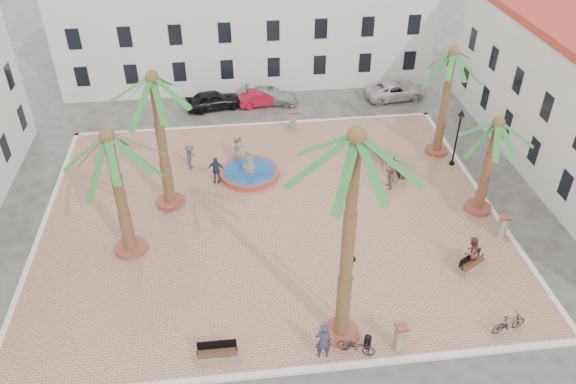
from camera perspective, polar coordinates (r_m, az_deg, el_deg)
name	(u,v)px	position (r m, az deg, el deg)	size (l,w,h in m)	color
ground	(271,215)	(32.91, -1.73, -2.39)	(120.00, 120.00, 0.00)	#56544F
plaza	(271,214)	(32.87, -1.73, -2.29)	(26.00, 22.00, 0.15)	tan
kerb_n	(257,124)	(42.08, -3.21, 6.86)	(26.30, 0.30, 0.16)	silver
kerb_s	(296,371)	(25.12, 0.84, -17.72)	(26.30, 0.30, 0.16)	silver
kerb_e	(484,198)	(36.14, 19.24, -0.61)	(0.30, 22.30, 0.16)	silver
kerb_w	(41,232)	(34.53, -23.78, -3.70)	(0.30, 22.30, 0.16)	silver
building_north	(246,22)	(48.46, -4.25, 16.82)	(30.40, 7.40, 9.50)	silver
fountain	(249,172)	(36.01, -3.95, 2.07)	(3.78, 3.78, 1.95)	#AA4A3A
palm_nw	(154,93)	(30.65, -13.42, 9.73)	(5.41, 5.41, 8.49)	#AA4A3A
palm_sw	(111,152)	(27.99, -17.56, 3.85)	(5.64, 5.64, 7.40)	#AA4A3A
palm_s	(355,161)	(20.22, 6.81, 3.15)	(5.41, 5.41, 10.70)	#AA4A3A
palm_e	(496,135)	(32.38, 20.33, 5.41)	(5.07, 5.07, 6.12)	#AA4A3A
palm_ne	(452,65)	(37.05, 16.30, 12.33)	(4.95, 4.95, 7.48)	#AA4A3A
bench_s	(218,355)	(25.38, -7.16, -16.10)	(1.81, 0.57, 0.95)	gray
bench_se	(471,265)	(30.54, 18.13, -7.10)	(1.74, 1.30, 0.90)	gray
bench_e	(399,173)	(36.44, 11.20, 1.87)	(0.66, 1.89, 0.98)	gray
bench_ne	(377,153)	(38.26, 9.04, 3.91)	(1.17, 2.04, 1.03)	gray
lamppost_s	(349,276)	(24.75, 6.21, -8.46)	(0.47, 0.47, 4.36)	black
lamppost_e	(459,128)	(37.39, 16.96, 6.23)	(0.44, 0.44, 4.00)	black
bollard_se	(400,337)	(25.68, 11.31, -14.23)	(0.56, 0.56, 1.42)	gray
bollard_n	(293,121)	(40.72, 0.49, 7.27)	(0.56, 0.56, 1.54)	gray
bollard_e	(502,226)	(32.92, 20.96, -3.25)	(0.50, 0.50, 1.37)	gray
litter_bin	(368,342)	(25.83, 8.08, -14.84)	(0.32, 0.32, 0.63)	black
cyclist_a	(323,341)	(24.80, 3.60, -14.85)	(0.72, 0.47, 1.96)	#2C2D43
bicycle_a	(356,346)	(25.46, 6.93, -15.23)	(0.59, 1.69, 0.89)	black
cyclist_b	(471,252)	(30.29, 18.10, -5.81)	(0.90, 0.70, 1.84)	brown
bicycle_b	(509,323)	(27.85, 21.54, -12.29)	(0.50, 1.76, 1.06)	black
pedestrian_fountain_a	(238,147)	(37.41, -5.14, 4.55)	(0.88, 0.58, 1.81)	#8D6E5B
pedestrian_fountain_b	(216,170)	(35.24, -7.35, 2.25)	(1.06, 0.44, 1.81)	#2C3650
pedestrian_north	(190,157)	(36.86, -9.90, 3.53)	(1.11, 0.64, 1.72)	#45454A
pedestrian_east	(391,176)	(35.10, 10.37, 1.58)	(1.49, 0.47, 1.61)	#726057
car_black	(214,100)	(44.54, -7.58, 9.25)	(1.73, 4.30, 1.47)	black
car_red	(262,98)	(44.79, -2.70, 9.51)	(1.29, 3.70, 1.22)	maroon
car_silver	(271,96)	(45.15, -1.77, 9.77)	(1.74, 4.29, 1.24)	#AEACB5
car_white	(395,91)	(46.64, 10.82, 10.09)	(2.23, 4.84, 1.35)	beige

